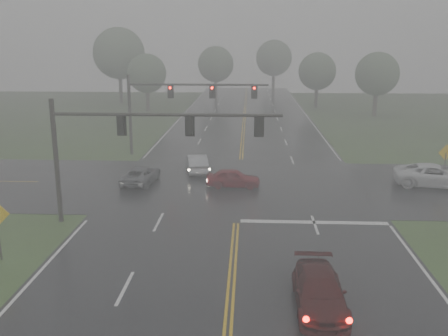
# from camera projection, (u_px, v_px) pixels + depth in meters

# --- Properties ---
(main_road) EXTENTS (18.00, 160.00, 0.02)m
(main_road) POSITION_uv_depth(u_px,v_px,m) (238.00, 193.00, 34.48)
(main_road) COLOR black
(main_road) RESTS_ON ground
(cross_street) EXTENTS (120.00, 14.00, 0.02)m
(cross_street) POSITION_uv_depth(u_px,v_px,m) (239.00, 185.00, 36.41)
(cross_street) COLOR black
(cross_street) RESTS_ON ground
(stop_bar) EXTENTS (8.50, 0.50, 0.01)m
(stop_bar) POSITION_uv_depth(u_px,v_px,m) (314.00, 223.00, 28.83)
(stop_bar) COLOR silver
(stop_bar) RESTS_ON ground
(sedan_maroon) EXTENTS (1.95, 4.74, 1.37)m
(sedan_maroon) POSITION_uv_depth(u_px,v_px,m) (318.00, 307.00, 19.66)
(sedan_maroon) COLOR #370A0A
(sedan_maroon) RESTS_ON ground
(sedan_red) EXTENTS (3.89, 1.64, 1.31)m
(sedan_red) POSITION_uv_depth(u_px,v_px,m) (233.00, 187.00, 35.91)
(sedan_red) COLOR maroon
(sedan_red) RESTS_ON ground
(sedan_silver) EXTENTS (2.36, 4.60, 1.45)m
(sedan_silver) POSITION_uv_depth(u_px,v_px,m) (197.00, 172.00, 40.04)
(sedan_silver) COLOR #95979C
(sedan_silver) RESTS_ON ground
(car_grey) EXTENTS (2.50, 4.63, 1.23)m
(car_grey) POSITION_uv_depth(u_px,v_px,m) (141.00, 183.00, 36.82)
(car_grey) COLOR #4E5055
(car_grey) RESTS_ON ground
(pickup_white) EXTENTS (6.07, 3.51, 1.59)m
(pickup_white) POSITION_uv_depth(u_px,v_px,m) (434.00, 186.00, 36.07)
(pickup_white) COLOR silver
(pickup_white) RESTS_ON ground
(signal_gantry_near) EXTENTS (12.83, 0.31, 7.13)m
(signal_gantry_near) POSITION_uv_depth(u_px,v_px,m) (124.00, 137.00, 27.65)
(signal_gantry_near) COLOR black
(signal_gantry_near) RESTS_ON ground
(signal_gantry_far) EXTENTS (12.70, 0.37, 7.30)m
(signal_gantry_far) POSITION_uv_depth(u_px,v_px,m) (172.00, 99.00, 44.90)
(signal_gantry_far) COLOR black
(signal_gantry_far) RESTS_ON ground
(sign_diamond_east) EXTENTS (1.18, 0.33, 2.90)m
(sign_diamond_east) POSITION_uv_depth(u_px,v_px,m) (446.00, 157.00, 36.51)
(sign_diamond_east) COLOR black
(sign_diamond_east) RESTS_ON ground
(tree_nw_a) EXTENTS (5.78, 5.78, 8.48)m
(tree_nw_a) POSITION_uv_depth(u_px,v_px,m) (147.00, 73.00, 73.83)
(tree_nw_a) COLOR #2F261E
(tree_nw_a) RESTS_ON ground
(tree_ne_a) EXTENTS (5.84, 5.84, 8.58)m
(tree_ne_a) POSITION_uv_depth(u_px,v_px,m) (317.00, 71.00, 77.77)
(tree_ne_a) COLOR #2F261E
(tree_ne_a) RESTS_ON ground
(tree_n_mid) EXTENTS (6.42, 6.42, 9.43)m
(tree_n_mid) POSITION_uv_depth(u_px,v_px,m) (216.00, 64.00, 89.66)
(tree_n_mid) COLOR #2F261E
(tree_n_mid) RESTS_ON ground
(tree_e_near) EXTENTS (6.02, 6.02, 8.84)m
(tree_e_near) POSITION_uv_depth(u_px,v_px,m) (377.00, 74.00, 68.90)
(tree_e_near) COLOR #2F261E
(tree_e_near) RESTS_ON ground
(tree_nw_b) EXTENTS (8.54, 8.54, 12.54)m
(tree_nw_b) POSITION_uv_depth(u_px,v_px,m) (119.00, 53.00, 82.81)
(tree_nw_b) COLOR #2F261E
(tree_nw_b) RESTS_ON ground
(tree_n_far) EXTENTS (7.18, 7.18, 10.55)m
(tree_n_far) POSITION_uv_depth(u_px,v_px,m) (274.00, 58.00, 99.80)
(tree_n_far) COLOR #2F261E
(tree_n_far) RESTS_ON ground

